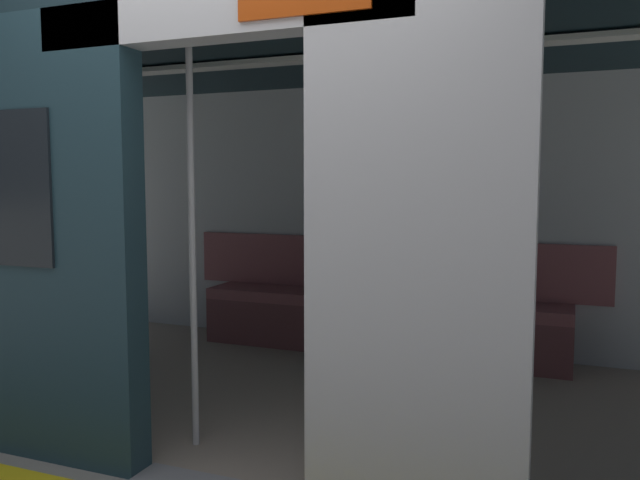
{
  "coord_description": "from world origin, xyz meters",
  "views": [
    {
      "loc": [
        -1.45,
        2.43,
        1.41
      ],
      "look_at": [
        0.06,
        -1.37,
        1.02
      ],
      "focal_mm": 35.75,
      "sensor_mm": 36.0,
      "label": 1
    }
  ],
  "objects_px": {
    "book": "(323,291)",
    "grab_pole_door": "(192,241)",
    "handbag": "(405,287)",
    "train_car": "(317,158)",
    "person_seated": "(354,270)",
    "bench_seat": "(376,310)"
  },
  "relations": [
    {
      "from": "bench_seat",
      "to": "handbag",
      "type": "height_order",
      "value": "handbag"
    },
    {
      "from": "train_car",
      "to": "book",
      "type": "distance_m",
      "value": 1.63
    },
    {
      "from": "train_car",
      "to": "handbag",
      "type": "distance_m",
      "value": 1.57
    },
    {
      "from": "book",
      "to": "handbag",
      "type": "bearing_deg",
      "value": 148.46
    },
    {
      "from": "train_car",
      "to": "person_seated",
      "type": "xyz_separation_m",
      "value": [
        0.12,
        -1.1,
        -0.86
      ]
    },
    {
      "from": "grab_pole_door",
      "to": "person_seated",
      "type": "bearing_deg",
      "value": -96.03
    },
    {
      "from": "bench_seat",
      "to": "person_seated",
      "type": "relative_size",
      "value": 2.48
    },
    {
      "from": "bench_seat",
      "to": "person_seated",
      "type": "xyz_separation_m",
      "value": [
        0.17,
        0.05,
        0.33
      ]
    },
    {
      "from": "bench_seat",
      "to": "train_car",
      "type": "bearing_deg",
      "value": 87.43
    },
    {
      "from": "bench_seat",
      "to": "handbag",
      "type": "bearing_deg",
      "value": -170.68
    },
    {
      "from": "person_seated",
      "to": "grab_pole_door",
      "type": "height_order",
      "value": "grab_pole_door"
    },
    {
      "from": "train_car",
      "to": "grab_pole_door",
      "type": "xyz_separation_m",
      "value": [
        0.33,
        0.91,
        -0.46
      ]
    },
    {
      "from": "bench_seat",
      "to": "grab_pole_door",
      "type": "bearing_deg",
      "value": 79.46
    },
    {
      "from": "train_car",
      "to": "bench_seat",
      "type": "bearing_deg",
      "value": -92.57
    },
    {
      "from": "train_car",
      "to": "book",
      "type": "xyz_separation_m",
      "value": [
        0.42,
        -1.17,
        -1.06
      ]
    },
    {
      "from": "book",
      "to": "grab_pole_door",
      "type": "height_order",
      "value": "grab_pole_door"
    },
    {
      "from": "person_seated",
      "to": "grab_pole_door",
      "type": "xyz_separation_m",
      "value": [
        0.21,
        2.01,
        0.4
      ]
    },
    {
      "from": "handbag",
      "to": "grab_pole_door",
      "type": "distance_m",
      "value": 2.25
    },
    {
      "from": "handbag",
      "to": "train_car",
      "type": "bearing_deg",
      "value": 76.93
    },
    {
      "from": "bench_seat",
      "to": "book",
      "type": "height_order",
      "value": "book"
    },
    {
      "from": "handbag",
      "to": "grab_pole_door",
      "type": "height_order",
      "value": "grab_pole_door"
    },
    {
      "from": "handbag",
      "to": "grab_pole_door",
      "type": "bearing_deg",
      "value": 73.87
    }
  ]
}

